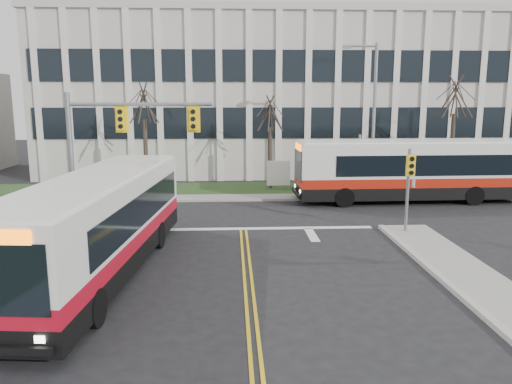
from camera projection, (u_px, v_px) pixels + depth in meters
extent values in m
plane|color=black|center=(250.00, 299.00, 15.02)|extent=(120.00, 120.00, 0.00)
cube|color=#9E9B93|center=(323.00, 197.00, 30.17)|extent=(44.00, 1.60, 0.14)
cube|color=#29471E|center=(315.00, 189.00, 32.92)|extent=(44.00, 5.00, 0.12)
cube|color=beige|center=(294.00, 98.00, 43.60)|extent=(40.00, 16.00, 12.00)
cylinder|color=slate|center=(72.00, 166.00, 21.16)|extent=(0.22, 0.22, 6.20)
cylinder|color=slate|center=(140.00, 104.00, 20.82)|extent=(6.00, 0.16, 0.16)
cube|color=yellow|center=(121.00, 119.00, 20.75)|extent=(0.34, 0.24, 0.92)
cube|color=yellow|center=(193.00, 119.00, 20.89)|extent=(0.34, 0.24, 0.92)
cylinder|color=slate|center=(407.00, 192.00, 21.89)|extent=(0.14, 0.14, 3.80)
cube|color=yellow|center=(411.00, 165.00, 21.47)|extent=(0.34, 0.24, 0.92)
cylinder|color=slate|center=(359.00, 166.00, 30.23)|extent=(0.14, 0.14, 3.80)
cube|color=yellow|center=(360.00, 147.00, 29.81)|extent=(0.34, 0.24, 0.92)
cylinder|color=slate|center=(374.00, 121.00, 30.47)|extent=(0.20, 0.20, 9.20)
cylinder|color=slate|center=(362.00, 46.00, 29.61)|extent=(1.80, 0.14, 0.14)
cube|color=slate|center=(347.00, 47.00, 29.57)|extent=(0.50, 0.25, 0.18)
cylinder|color=slate|center=(269.00, 184.00, 32.20)|extent=(0.08, 0.08, 1.00)
cylinder|color=slate|center=(288.00, 184.00, 32.25)|extent=(0.08, 0.08, 1.00)
cube|color=white|center=(278.00, 173.00, 32.10)|extent=(1.50, 0.12, 1.60)
cylinder|color=#42352B|center=(146.00, 156.00, 31.97)|extent=(0.28, 0.28, 4.62)
cylinder|color=#42352B|center=(270.00, 159.00, 32.60)|extent=(0.28, 0.28, 4.09)
cylinder|color=#42352B|center=(451.00, 152.00, 32.91)|extent=(0.28, 0.28, 4.95)
cube|color=maroon|center=(35.00, 273.00, 15.87)|extent=(0.56, 0.52, 0.95)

